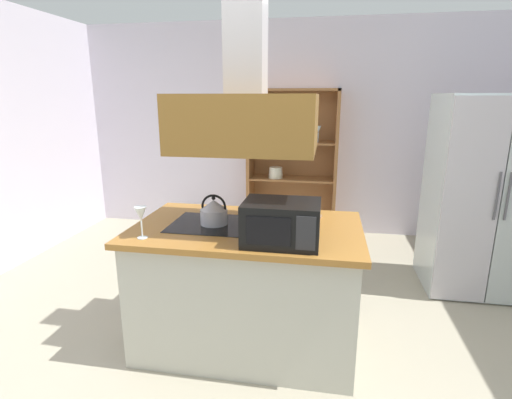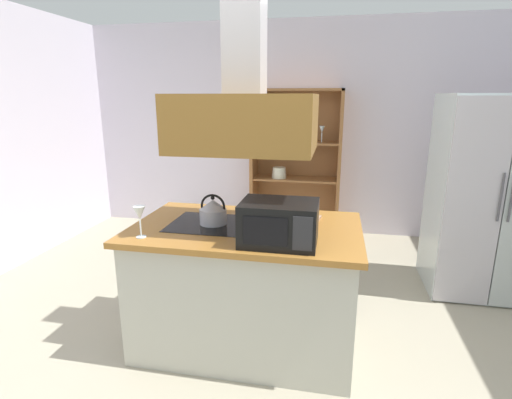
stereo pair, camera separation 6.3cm
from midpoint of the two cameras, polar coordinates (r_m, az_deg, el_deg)
ground_plane at (r=2.85m, az=2.74°, el=-23.67°), size 7.80×7.80×0.00m
wall_back at (r=5.24m, az=8.01°, el=10.00°), size 6.00×0.12×2.70m
kitchen_island at (r=2.90m, az=-0.77°, el=-12.28°), size 1.57×0.98×0.90m
range_hood at (r=2.58m, az=-0.87°, el=13.75°), size 0.90×0.70×1.28m
refrigerator at (r=4.10m, az=30.91°, el=0.36°), size 0.90×0.78×1.80m
dish_cabinet at (r=5.10m, az=6.09°, el=3.96°), size 1.13×0.40×1.86m
kettle at (r=2.75m, az=-5.61°, el=-1.76°), size 0.19×0.19×0.21m
cutting_board at (r=2.88m, az=6.38°, el=-2.76°), size 0.37×0.29×0.02m
microwave at (r=2.38m, az=4.14°, el=-3.38°), size 0.46×0.35×0.26m
wine_glass_on_counter at (r=2.56m, az=-15.90°, el=-2.11°), size 0.08×0.08×0.21m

